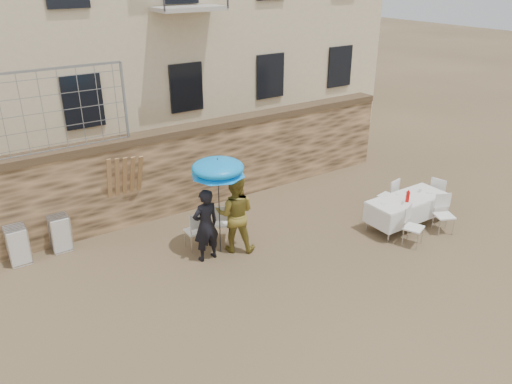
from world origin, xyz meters
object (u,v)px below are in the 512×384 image
table_chair_front_left (414,227)px  table_chair_side (439,194)px  couple_chair_left (195,230)px  chair_stack_right (58,230)px  man_suit (206,225)px  soda_bottle (408,197)px  table_chair_back (388,195)px  table_chair_front_right (445,215)px  couple_chair_right (222,222)px  umbrella (218,171)px  banquet_table (408,199)px  chair_stack_left (16,241)px  woman_dress (235,214)px

table_chair_front_left → table_chair_side: size_ratio=1.00×
couple_chair_left → chair_stack_right: couple_chair_left is taller
couple_chair_left → chair_stack_right: size_ratio=1.04×
man_suit → soda_bottle: size_ratio=6.48×
couple_chair_left → chair_stack_right: bearing=-32.5°
couple_chair_left → table_chair_back: same height
table_chair_front_right → table_chair_back: size_ratio=1.00×
couple_chair_right → chair_stack_right: couple_chair_right is taller
couple_chair_right → chair_stack_right: (-3.30, 1.74, -0.02)m
soda_bottle → umbrella: bearing=159.3°
table_chair_front_right → table_chair_side: bearing=68.0°
couple_chair_right → soda_bottle: (3.98, -2.07, 0.43)m
table_chair_front_right → chair_stack_right: (-7.98, 4.41, -0.02)m
banquet_table → table_chair_back: bearing=76.0°
chair_stack_left → umbrella: bearing=-29.4°
woman_dress → table_chair_front_right: woman_dress is taller
couple_chair_left → chair_stack_left: size_ratio=1.04×
soda_bottle → chair_stack_right: soda_bottle is taller
chair_stack_right → table_chair_front_left: bearing=-32.7°
table_chair_side → table_chair_back: bearing=46.4°
chair_stack_left → table_chair_front_right: bearing=-26.4°
soda_bottle → table_chair_back: bearing=67.2°
table_chair_front_right → table_chair_back: 1.58m
woman_dress → umbrella: size_ratio=0.86×
table_chair_front_left → banquet_table: bearing=29.5°
woman_dress → table_chair_front_left: size_ratio=1.90×
soda_bottle → table_chair_back: soda_bottle is taller
table_chair_back → chair_stack_left: bearing=-28.7°
table_chair_front_right → chair_stack_left: bearing=178.2°
woman_dress → banquet_table: (4.13, -1.37, -0.18)m
couple_chair_right → umbrella: bearing=90.3°
chair_stack_left → table_chair_front_left: bearing=-29.6°
umbrella → man_suit: bearing=-166.0°
man_suit → soda_bottle: (4.68, -1.52, 0.06)m
couple_chair_right → table_chair_front_right: (4.68, -2.67, 0.00)m
couple_chair_right → table_chair_front_right: bearing=-175.7°
umbrella → table_chair_back: bearing=-8.1°
banquet_table → couple_chair_right: bearing=155.4°
table_chair_front_right → banquet_table: bearing=148.3°
umbrella → table_chair_front_right: 5.66m
woman_dress → banquet_table: bearing=-161.9°
table_chair_front_right → table_chair_back: bearing=125.6°
woman_dress → soda_bottle: (3.93, -1.52, -0.01)m
woman_dress → table_chair_side: size_ratio=1.90×
man_suit → chair_stack_right: (-2.60, 2.29, -0.38)m
table_chair_side → chair_stack_right: 9.56m
woman_dress → table_chair_side: (5.53, -1.27, -0.43)m
umbrella → table_chair_front_left: bearing=-29.7°
umbrella → soda_bottle: (4.28, -1.62, -1.09)m
table_chair_side → couple_chair_right: bearing=58.6°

